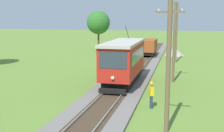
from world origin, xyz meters
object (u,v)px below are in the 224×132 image
Objects in this scene: freight_car at (148,47)px; utility_pole_near_tram at (168,64)px; utility_pole_far at (177,32)px; track_worker at (151,94)px; red_tram at (124,60)px; tree_horizon at (98,23)px; gravel_pile at (174,52)px; utility_pole_mid at (174,42)px.

freight_car is 0.75× the size of utility_pole_near_tram.
track_worker is (-1.15, -20.08, -3.01)m from utility_pole_far.
red_tram is 26.22m from tree_horizon.
red_tram is 4.79× the size of track_worker.
utility_pole_far reaches higher than gravel_pile.
utility_pole_mid is at bearing 90.00° from utility_pole_near_tram.
utility_pole_far reaches higher than tree_horizon.
utility_pole_near_tram is 11.79m from utility_pole_mid.
freight_car is at bearing 90.01° from red_tram.
freight_car is at bearing 98.44° from utility_pole_near_tram.
tree_horizon is at bearing 148.86° from freight_car.
utility_pole_far reaches higher than track_worker.
utility_pole_near_tram is at bearing -89.41° from gravel_pile.
utility_pole_mid reaches higher than gravel_pile.
track_worker is at bearing -67.61° from tree_horizon.
utility_pole_near_tram is at bearing -81.56° from freight_car.
utility_pole_far is (0.00, 12.00, 0.28)m from utility_pole_mid.
gravel_pile is at bearing -113.09° from track_worker.
red_tram is at bearing -106.54° from utility_pole_far.
utility_pole_mid reaches higher than tree_horizon.
tree_horizon reaches higher than red_tram.
utility_pole_mid is at bearing -90.00° from utility_pole_far.
red_tram reaches higher than track_worker.
utility_pole_far is 20.33m from track_worker.
utility_pole_mid is (0.00, 11.79, 0.15)m from utility_pole_near_tram.
freight_car is 11.53m from tree_horizon.
utility_pole_far is at bearing -114.61° from track_worker.
utility_pole_mid is at bearing -89.04° from gravel_pile.
tree_horizon is (-13.62, 33.96, 1.44)m from utility_pole_near_tram.
freight_car is at bearing -104.26° from track_worker.
utility_pole_near_tram reaches higher than track_worker.
utility_pole_near_tram is 30.91m from gravel_pile.
tree_horizon is (-12.47, 30.26, 4.01)m from track_worker.
utility_pole_far reaches higher than utility_pole_mid.
utility_pole_far reaches higher than utility_pole_near_tram.
freight_car is 4.71m from gravel_pile.
red_tram is 1.23× the size of utility_pole_near_tram.
utility_pole_mid is at bearing -119.44° from track_worker.
freight_car is 28.65m from utility_pole_near_tram.
utility_pole_mid reaches higher than red_tram.
utility_pole_mid is (4.19, 2.12, 1.52)m from red_tram.
utility_pole_near_tram is at bearing -90.00° from utility_pole_far.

